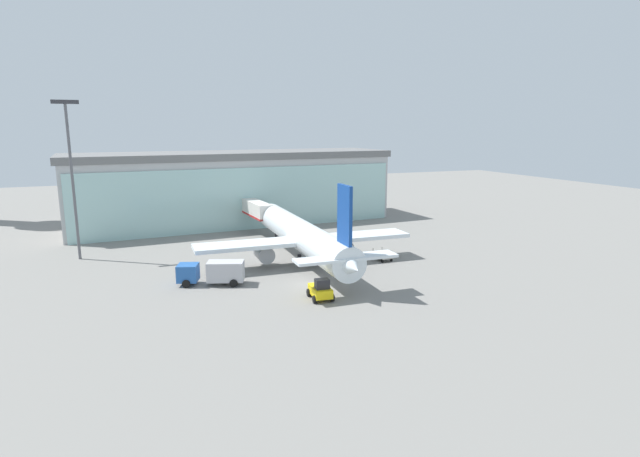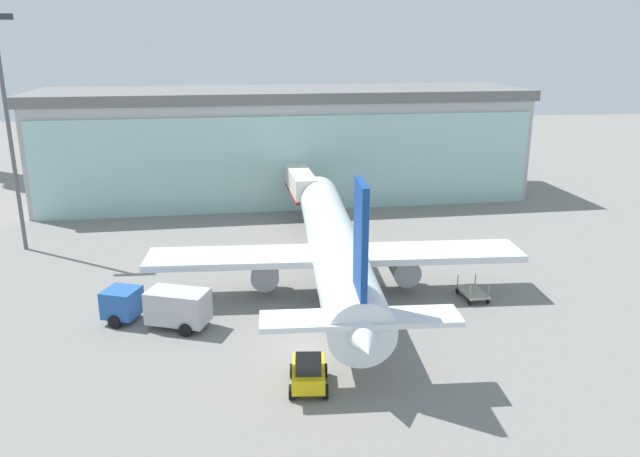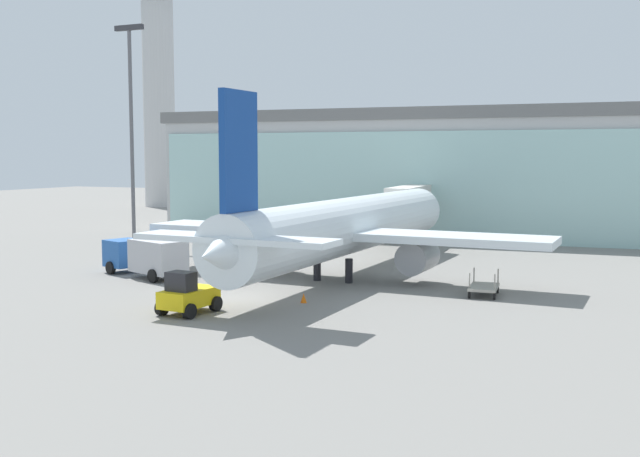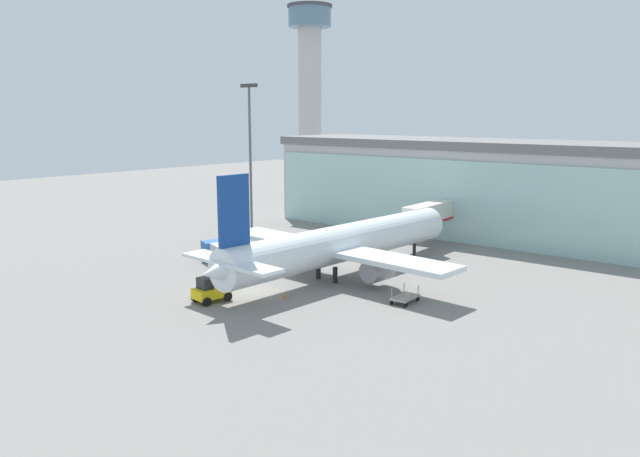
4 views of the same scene
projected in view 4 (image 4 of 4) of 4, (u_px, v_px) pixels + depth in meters
The scene contains 11 objects.
ground at pixel (258, 292), 59.28m from camera, with size 240.00×240.00×0.00m, color gray.
terminal_building at pixel (469, 186), 87.59m from camera, with size 58.75×18.38×13.05m.
jet_bridge at pixel (435, 213), 79.66m from camera, with size 3.07×12.72×5.50m.
control_tower at pixel (310, 81), 135.63m from camera, with size 9.63×9.63×39.38m.
apron_light_mast at pixel (250, 145), 89.38m from camera, with size 3.20×0.40×20.76m.
airplane at pixel (340, 244), 63.89m from camera, with size 28.22×35.23×11.61m.
catering_truck at pixel (222, 254), 68.60m from camera, with size 7.62×4.51×2.65m.
baggage_cart at pixel (405, 297), 55.66m from camera, with size 1.87×2.94×1.50m.
pushback_tug at pixel (210, 291), 55.98m from camera, with size 2.40×3.34×2.30m.
safety_cone_nose at pixel (285, 296), 56.97m from camera, with size 0.36×0.36×0.55m, color orange.
safety_cone_wingtip at pixel (241, 259), 71.15m from camera, with size 0.36×0.36×0.55m, color orange.
Camera 4 is at (42.55, -38.65, 16.77)m, focal length 35.00 mm.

